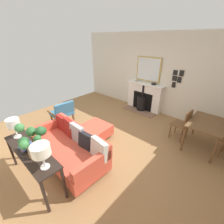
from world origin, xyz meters
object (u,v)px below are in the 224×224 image
at_px(mantel_bowl_far, 154,84).
at_px(table_lamp_far_end, 41,151).
at_px(ottoman, 96,130).
at_px(dining_chair_near_fireplace, 184,123).
at_px(mantel_bowl_near, 137,80).
at_px(dining_table, 207,126).
at_px(console_table, 31,154).
at_px(sofa, 70,146).
at_px(book_stack, 27,146).
at_px(potted_plant, 33,139).
at_px(table_lamp_near_end, 13,124).
at_px(fireplace, 144,98).
at_px(armchair_accent, 63,112).

relative_size(mantel_bowl_far, table_lamp_far_end, 0.39).
height_order(ottoman, dining_chair_near_fireplace, dining_chair_near_fireplace).
distance_m(mantel_bowl_near, dining_table, 2.91).
distance_m(mantel_bowl_near, console_table, 4.31).
height_order(sofa, book_stack, book_stack).
bearing_deg(mantel_bowl_near, sofa, 9.41).
bearing_deg(potted_plant, table_lamp_near_end, -87.06).
bearing_deg(table_lamp_near_end, dining_table, 140.04).
relative_size(sofa, table_lamp_near_end, 4.71).
relative_size(mantel_bowl_far, dining_table, 0.16).
xyz_separation_m(mantel_bowl_near, table_lamp_near_end, (4.25, -0.02, -0.02)).
bearing_deg(dining_chair_near_fireplace, book_stack, -27.97).
bearing_deg(mantel_bowl_near, console_table, 7.61).
distance_m(table_lamp_near_end, table_lamp_far_end, 1.17).
bearing_deg(console_table, fireplace, -177.53).
relative_size(console_table, dining_chair_near_fireplace, 1.76).
bearing_deg(mantel_bowl_far, mantel_bowl_near, -90.00).
relative_size(fireplace, armchair_accent, 1.74).
distance_m(mantel_bowl_far, table_lamp_far_end, 4.27).
bearing_deg(dining_table, table_lamp_far_end, -25.49).
xyz_separation_m(mantel_bowl_far, console_table, (4.25, -0.14, -0.42)).
height_order(table_lamp_near_end, potted_plant, potted_plant).
bearing_deg(mantel_bowl_far, table_lamp_near_end, -9.68).
height_order(fireplace, dining_chair_near_fireplace, fireplace).
bearing_deg(console_table, ottoman, -173.86).
height_order(book_stack, dining_chair_near_fireplace, dining_chair_near_fireplace).
distance_m(mantel_bowl_near, mantel_bowl_far, 0.71).
bearing_deg(ottoman, mantel_bowl_near, -171.38).
distance_m(armchair_accent, console_table, 2.09).
height_order(fireplace, armchair_accent, fireplace).
relative_size(sofa, dining_table, 1.87).
height_order(ottoman, book_stack, book_stack).
bearing_deg(ottoman, book_stack, 3.18).
height_order(potted_plant, book_stack, potted_plant).
xyz_separation_m(fireplace, potted_plant, (4.17, 0.39, 0.59)).
bearing_deg(mantel_bowl_near, book_stack, 6.41).
xyz_separation_m(table_lamp_far_end, dining_chair_near_fireplace, (-3.23, 1.04, -0.55)).
xyz_separation_m(mantel_bowl_near, potted_plant, (4.21, 0.78, -0.01)).
bearing_deg(table_lamp_near_end, dining_chair_near_fireplace, 145.64).
relative_size(potted_plant, dining_table, 0.60).
height_order(sofa, table_lamp_near_end, table_lamp_near_end).
bearing_deg(dining_table, dining_chair_near_fireplace, -88.88).
bearing_deg(book_stack, dining_chair_near_fireplace, 152.03).
bearing_deg(sofa, table_lamp_far_end, 36.31).
distance_m(mantel_bowl_near, sofa, 3.59).
height_order(fireplace, ottoman, fireplace).
relative_size(ottoman, table_lamp_far_end, 1.77).
xyz_separation_m(fireplace, mantel_bowl_far, (-0.04, 0.32, 0.61)).
bearing_deg(ottoman, mantel_bowl_far, 172.56).
xyz_separation_m(table_lamp_near_end, dining_table, (-3.24, 2.71, -0.42)).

